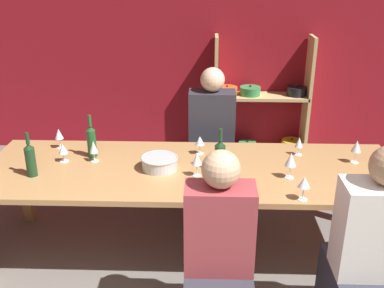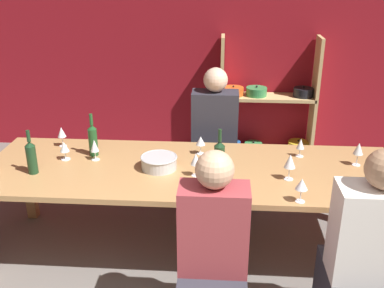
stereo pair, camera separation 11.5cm
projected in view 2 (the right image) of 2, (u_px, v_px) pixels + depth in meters
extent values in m
cube|color=maroon|center=(201.00, 36.00, 5.02)|extent=(8.80, 0.06, 2.70)
cube|color=tan|center=(222.00, 98.00, 5.07)|extent=(0.04, 0.30, 1.39)
cube|color=tan|center=(314.00, 100.00, 5.01)|extent=(0.04, 0.30, 1.39)
cube|color=tan|center=(264.00, 154.00, 5.30)|extent=(1.03, 0.30, 0.04)
cylinder|color=#235BAD|center=(231.00, 147.00, 5.29)|extent=(0.21, 0.21, 0.13)
sphere|color=black|center=(231.00, 141.00, 5.26)|extent=(0.02, 0.02, 0.02)
cylinder|color=#338447|center=(253.00, 148.00, 5.28)|extent=(0.21, 0.21, 0.12)
sphere|color=black|center=(254.00, 142.00, 5.25)|extent=(0.02, 0.02, 0.02)
cylinder|color=gold|center=(298.00, 148.00, 5.24)|extent=(0.23, 0.23, 0.15)
sphere|color=black|center=(298.00, 141.00, 5.20)|extent=(0.02, 0.02, 0.02)
cube|color=tan|center=(268.00, 97.00, 5.03)|extent=(1.03, 0.30, 0.04)
cylinder|color=#E0561E|center=(233.00, 91.00, 5.03)|extent=(0.23, 0.23, 0.09)
sphere|color=black|center=(233.00, 86.00, 5.01)|extent=(0.02, 0.02, 0.02)
cylinder|color=#338447|center=(256.00, 92.00, 5.02)|extent=(0.23, 0.23, 0.09)
sphere|color=black|center=(257.00, 86.00, 4.99)|extent=(0.02, 0.02, 0.02)
cylinder|color=black|center=(303.00, 92.00, 4.98)|extent=(0.22, 0.22, 0.10)
sphere|color=black|center=(304.00, 87.00, 4.96)|extent=(0.02, 0.02, 0.02)
cube|color=#AD7F4C|center=(191.00, 171.00, 3.30)|extent=(3.07, 1.01, 0.04)
cube|color=#AD7F4C|center=(29.00, 182.00, 3.92)|extent=(0.08, 0.08, 0.69)
cube|color=#AD7F4C|center=(369.00, 193.00, 3.73)|extent=(0.08, 0.08, 0.69)
cylinder|color=#B7BABC|center=(159.00, 163.00, 3.27)|extent=(0.26, 0.26, 0.09)
torus|color=#B7BABC|center=(159.00, 157.00, 3.25)|extent=(0.27, 0.27, 0.01)
cylinder|color=#19381E|center=(32.00, 160.00, 3.18)|extent=(0.07, 0.07, 0.21)
cone|color=#19381E|center=(29.00, 144.00, 3.13)|extent=(0.07, 0.07, 0.03)
cylinder|color=#19381E|center=(28.00, 136.00, 3.11)|extent=(0.03, 0.03, 0.08)
cylinder|color=#19381E|center=(219.00, 158.00, 3.22)|extent=(0.08, 0.08, 0.19)
cone|color=#19381E|center=(220.00, 144.00, 3.18)|extent=(0.08, 0.08, 0.04)
cylinder|color=#19381E|center=(220.00, 135.00, 3.16)|extent=(0.03, 0.03, 0.09)
cylinder|color=#1E4C23|center=(93.00, 142.00, 3.47)|extent=(0.07, 0.07, 0.22)
cone|color=#1E4C23|center=(92.00, 127.00, 3.42)|extent=(0.07, 0.07, 0.03)
cylinder|color=#1E4C23|center=(91.00, 120.00, 3.40)|extent=(0.03, 0.03, 0.09)
cylinder|color=white|center=(356.00, 165.00, 3.34)|extent=(0.06, 0.06, 0.00)
cylinder|color=white|center=(357.00, 159.00, 3.32)|extent=(0.01, 0.01, 0.09)
cone|color=white|center=(359.00, 149.00, 3.29)|extent=(0.07, 0.07, 0.09)
cylinder|color=maroon|center=(358.00, 151.00, 3.29)|extent=(0.04, 0.04, 0.03)
cylinder|color=white|center=(96.00, 160.00, 3.43)|extent=(0.06, 0.06, 0.00)
cylinder|color=white|center=(95.00, 155.00, 3.41)|extent=(0.01, 0.01, 0.07)
cone|color=white|center=(94.00, 145.00, 3.38)|extent=(0.06, 0.06, 0.09)
cylinder|color=beige|center=(95.00, 148.00, 3.39)|extent=(0.03, 0.03, 0.04)
cylinder|color=white|center=(288.00, 179.00, 3.12)|extent=(0.07, 0.07, 0.00)
cylinder|color=white|center=(289.00, 173.00, 3.10)|extent=(0.01, 0.01, 0.09)
cone|color=white|center=(290.00, 161.00, 3.07)|extent=(0.08, 0.08, 0.10)
cylinder|color=maroon|center=(290.00, 164.00, 3.08)|extent=(0.04, 0.04, 0.04)
cylinder|color=white|center=(300.00, 201.00, 2.83)|extent=(0.06, 0.06, 0.00)
cylinder|color=white|center=(301.00, 195.00, 2.82)|extent=(0.01, 0.01, 0.09)
cone|color=white|center=(302.00, 184.00, 2.79)|extent=(0.08, 0.08, 0.07)
cylinder|color=maroon|center=(302.00, 186.00, 2.79)|extent=(0.04, 0.04, 0.03)
cylinder|color=white|center=(200.00, 154.00, 3.53)|extent=(0.06, 0.06, 0.00)
cylinder|color=white|center=(201.00, 149.00, 3.51)|extent=(0.01, 0.01, 0.07)
cone|color=white|center=(201.00, 141.00, 3.49)|extent=(0.07, 0.07, 0.07)
cylinder|color=maroon|center=(201.00, 143.00, 3.49)|extent=(0.04, 0.04, 0.03)
cylinder|color=white|center=(63.00, 146.00, 3.68)|extent=(0.06, 0.06, 0.00)
cylinder|color=white|center=(63.00, 141.00, 3.66)|extent=(0.01, 0.01, 0.08)
cone|color=white|center=(62.00, 132.00, 3.63)|extent=(0.07, 0.07, 0.08)
cylinder|color=beige|center=(62.00, 134.00, 3.64)|extent=(0.04, 0.04, 0.03)
cylinder|color=white|center=(66.00, 159.00, 3.43)|extent=(0.07, 0.07, 0.00)
cylinder|color=white|center=(65.00, 155.00, 3.42)|extent=(0.01, 0.01, 0.06)
cone|color=white|center=(64.00, 147.00, 3.39)|extent=(0.07, 0.07, 0.08)
cylinder|color=white|center=(299.00, 156.00, 3.48)|extent=(0.06, 0.06, 0.00)
cylinder|color=white|center=(300.00, 152.00, 3.47)|extent=(0.01, 0.01, 0.06)
cone|color=white|center=(301.00, 144.00, 3.44)|extent=(0.06, 0.06, 0.08)
cylinder|color=beige|center=(300.00, 146.00, 3.45)|extent=(0.03, 0.03, 0.03)
cylinder|color=white|center=(196.00, 176.00, 3.17)|extent=(0.06, 0.06, 0.00)
cylinder|color=white|center=(196.00, 170.00, 3.16)|extent=(0.01, 0.01, 0.08)
cone|color=white|center=(196.00, 159.00, 3.12)|extent=(0.07, 0.07, 0.09)
cylinder|color=beige|center=(196.00, 162.00, 3.13)|extent=(0.04, 0.04, 0.03)
cube|color=#99383D|center=(213.00, 229.00, 2.54)|extent=(0.40, 0.22, 0.53)
sphere|color=tan|center=(215.00, 170.00, 2.39)|extent=(0.21, 0.21, 0.21)
cube|color=#2D2D38|center=(214.00, 179.00, 4.21)|extent=(0.41, 0.51, 0.49)
cube|color=#2D2D38|center=(215.00, 124.00, 4.00)|extent=(0.41, 0.22, 0.60)
sphere|color=beige|center=(216.00, 80.00, 3.85)|extent=(0.21, 0.21, 0.21)
cube|color=silver|center=(374.00, 233.00, 2.44)|extent=(0.45, 0.25, 0.56)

